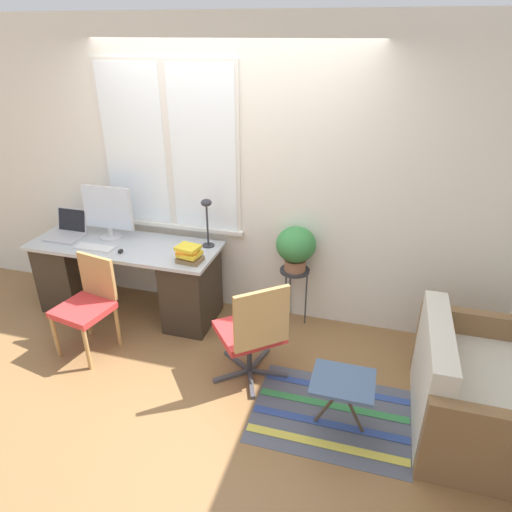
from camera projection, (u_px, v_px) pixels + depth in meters
The scene contains 16 objects.
ground_plane at pixel (208, 345), 4.12m from camera, with size 14.00×14.00×0.00m, color olive.
wall_back_with_window at pixel (228, 176), 4.15m from camera, with size 9.00×0.12×2.70m.
desk at pixel (129, 276), 4.46m from camera, with size 1.81×0.66×0.74m.
laptop at pixel (67, 231), 4.45m from camera, with size 0.33×0.30×0.26m.
monitor at pixel (108, 211), 4.33m from camera, with size 0.51×0.21×0.52m.
keyboard at pixel (94, 248), 4.22m from camera, with size 0.37×0.13×0.02m.
mouse at pixel (120, 251), 4.13m from camera, with size 0.04×0.07×0.03m.
desk_lamp at pixel (207, 213), 4.13m from camera, with size 0.11×0.11×0.46m.
book_stack at pixel (189, 254), 3.95m from camera, with size 0.23×0.20×0.15m.
desk_chair_wooden at pixel (88, 303), 3.90m from camera, with size 0.49×0.50×0.84m.
office_chair_swivel at pixel (253, 332), 3.53m from camera, with size 0.66×0.66×0.91m.
couch_loveseat at pixel (466, 393), 3.18m from camera, with size 0.72×1.15×0.79m.
plant_stand at pixel (295, 275), 4.23m from camera, with size 0.28×0.28×0.57m.
potted_plant at pixel (296, 246), 4.10m from camera, with size 0.36×0.36×0.42m.
floor_rug_striped at pixel (331, 415), 3.37m from camera, with size 1.15×0.85×0.01m.
folding_stool at pixel (343, 385), 3.10m from camera, with size 0.43×0.36×0.43m.
Camera 1 is at (1.33, -3.08, 2.55)m, focal length 32.00 mm.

